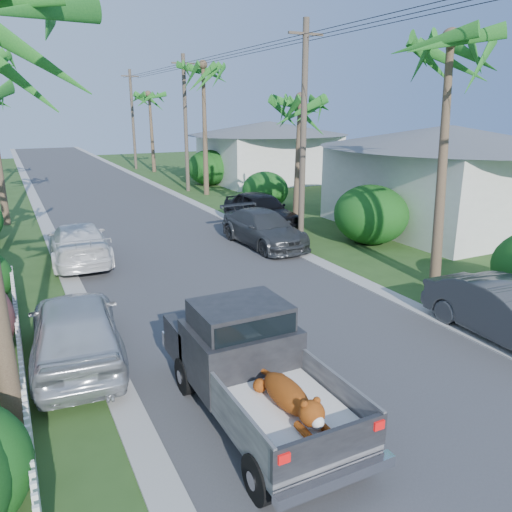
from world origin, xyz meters
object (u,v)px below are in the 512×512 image
palm_r_b (300,99)px  house_right_near (445,181)px  parked_car_rf (261,210)px  parked_car_ln (76,329)px  parked_car_lf (79,243)px  palm_r_d (150,95)px  utility_pole_c (186,123)px  palm_r_a (456,41)px  house_right_far (268,154)px  palm_r_c (203,66)px  utility_pole_b (303,132)px  parked_car_rm (264,229)px  pickup_truck (247,360)px  parked_car_rn (507,313)px  utility_pole_d (133,119)px

palm_r_b → house_right_near: palm_r_b is taller
parked_car_rf → parked_car_ln: size_ratio=1.05×
parked_car_ln → palm_r_b: size_ratio=0.66×
parked_car_ln → parked_car_lf: bearing=-93.0°
palm_r_d → utility_pole_c: utility_pole_c is taller
palm_r_a → house_right_far: size_ratio=0.97×
palm_r_c → utility_pole_b: (-0.60, -13.00, -3.51)m
palm_r_b → palm_r_d: size_ratio=0.90×
parked_car_lf → palm_r_c: size_ratio=0.54×
palm_r_d → house_right_near: palm_r_d is taller
parked_car_rf → parked_car_rm: bearing=-117.3°
house_right_near → utility_pole_b: 7.84m
parked_car_rm → palm_r_b: size_ratio=0.69×
pickup_truck → house_right_near: size_ratio=0.57×
parked_car_rn → palm_r_d: palm_r_d is taller
parked_car_rn → parked_car_ln: parked_car_ln is taller
parked_car_ln → house_right_far: house_right_far is taller
pickup_truck → parked_car_rm: size_ratio=1.03×
parked_car_rm → palm_r_c: size_ratio=0.53×
utility_pole_c → palm_r_b: bearing=-85.6°
parked_car_lf → palm_r_a: 14.26m
parked_car_rm → palm_r_c: 15.42m
palm_r_b → utility_pole_b: bearing=-116.6°
pickup_truck → house_right_near: 18.07m
parked_car_ln → utility_pole_c: bearing=-109.8°
utility_pole_b → house_right_near: bearing=-7.7°
palm_r_c → palm_r_d: bearing=88.8°
palm_r_a → utility_pole_c: utility_pole_c is taller
parked_car_lf → palm_r_b: 11.59m
palm_r_a → house_right_far: 25.48m
parked_car_rn → palm_r_d: bearing=89.4°
parked_car_rm → utility_pole_d: bearing=83.4°
pickup_truck → parked_car_rn: size_ratio=1.18×
parked_car_ln → utility_pole_b: size_ratio=0.53×
palm_r_c → house_right_near: (6.80, -14.00, -5.89)m
parked_car_rm → palm_r_c: palm_r_c is taller
parked_car_rm → palm_r_b: (3.00, 2.28, 5.23)m
parked_car_lf → palm_r_d: palm_r_d is taller
parked_car_ln → parked_car_lf: (1.17, 8.02, -0.08)m
palm_r_b → palm_r_c: palm_r_c is taller
palm_r_a → palm_r_c: bearing=90.3°
parked_car_rn → utility_pole_c: utility_pole_c is taller
house_right_near → utility_pole_d: size_ratio=1.00×
parked_car_rf → palm_r_b: 5.39m
parked_car_rm → parked_car_ln: size_ratio=1.04×
pickup_truck → house_right_near: bearing=32.5°
parked_car_rn → parked_car_lf: 14.37m
utility_pole_d → parked_car_lf: bearing=-107.6°
parked_car_rn → parked_car_ln: (-9.65, 3.59, 0.10)m
parked_car_ln → palm_r_d: palm_r_d is taller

